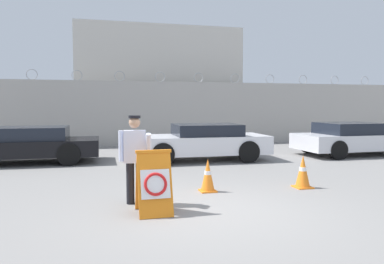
% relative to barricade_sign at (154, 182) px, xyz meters
% --- Properties ---
extents(ground_plane, '(90.00, 90.00, 0.00)m').
position_rel_barricade_sign_xyz_m(ground_plane, '(1.01, -0.07, -0.55)').
color(ground_plane, gray).
extents(perimeter_wall, '(36.00, 0.30, 3.42)m').
position_rel_barricade_sign_xyz_m(perimeter_wall, '(1.01, 11.08, 0.94)').
color(perimeter_wall, '#ADA8A0').
rests_on(perimeter_wall, ground_plane).
extents(building_block, '(8.60, 5.29, 5.94)m').
position_rel_barricade_sign_xyz_m(building_block, '(2.30, 15.13, 2.42)').
color(building_block, beige).
rests_on(building_block, ground_plane).
extents(barricade_sign, '(0.62, 0.68, 1.10)m').
position_rel_barricade_sign_xyz_m(barricade_sign, '(0.00, 0.00, 0.00)').
color(barricade_sign, orange).
rests_on(barricade_sign, ground_plane).
extents(security_guard, '(0.60, 0.43, 1.67)m').
position_rel_barricade_sign_xyz_m(security_guard, '(-0.25, 0.75, 0.37)').
color(security_guard, black).
rests_on(security_guard, ground_plane).
extents(traffic_cone_near, '(0.38, 0.38, 0.74)m').
position_rel_barricade_sign_xyz_m(traffic_cone_near, '(3.55, 1.21, -0.18)').
color(traffic_cone_near, orange).
rests_on(traffic_cone_near, ground_plane).
extents(traffic_cone_mid, '(0.35, 0.35, 0.71)m').
position_rel_barricade_sign_xyz_m(traffic_cone_mid, '(1.37, 1.37, -0.20)').
color(traffic_cone_mid, orange).
rests_on(traffic_cone_mid, ground_plane).
extents(parked_car_front_coupe, '(4.70, 2.00, 1.17)m').
position_rel_barricade_sign_xyz_m(parked_car_front_coupe, '(-3.18, 6.60, 0.06)').
color(parked_car_front_coupe, black).
rests_on(parked_car_front_coupe, ground_plane).
extents(parked_car_rear_sedan, '(4.55, 2.07, 1.22)m').
position_rel_barricade_sign_xyz_m(parked_car_rear_sedan, '(2.47, 5.85, 0.09)').
color(parked_car_rear_sedan, black).
rests_on(parked_car_rear_sedan, ground_plane).
extents(parked_car_far_side, '(4.26, 2.09, 1.21)m').
position_rel_barricade_sign_xyz_m(parked_car_far_side, '(8.31, 5.78, 0.07)').
color(parked_car_far_side, black).
rests_on(parked_car_far_side, ground_plane).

